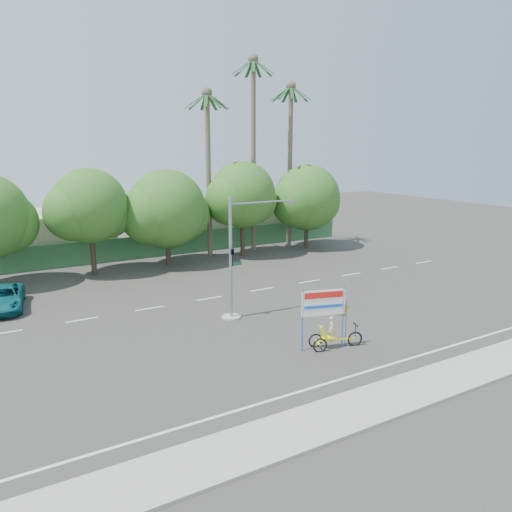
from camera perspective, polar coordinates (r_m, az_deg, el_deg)
ground at (r=27.03m, az=5.93°, el=-8.59°), size 120.00×120.00×0.00m
sidewalk_near at (r=21.97m, az=17.96°, el=-14.22°), size 50.00×2.40×0.12m
fence at (r=45.19m, az=-10.38°, el=1.26°), size 38.00×0.08×2.00m
building_left at (r=47.11m, az=-23.86°, el=2.08°), size 12.00×8.00×4.00m
building_right at (r=52.25m, az=-3.89°, el=3.86°), size 14.00×8.00×3.60m
tree_left at (r=39.31m, az=-18.53°, el=5.13°), size 6.66×5.60×8.07m
tree_center at (r=41.03m, az=-10.26°, el=5.04°), size 7.62×6.40×7.85m
tree_right at (r=43.83m, az=-1.63°, el=6.72°), size 6.90×5.80×8.36m
tree_far_right at (r=47.65m, az=5.81°, el=6.42°), size 7.38×6.20×7.94m
palm_tall at (r=45.92m, az=-0.30°, el=13.53°), size 3.73×3.79×17.45m
palm_mid at (r=48.05m, az=3.92°, el=12.19°), size 3.73×3.79×15.45m
palm_short at (r=43.83m, az=-5.49°, el=11.42°), size 3.73×3.79×14.45m
traffic_signal at (r=28.23m, az=-2.34°, el=-1.38°), size 4.72×1.10×7.00m
trike_billboard at (r=24.62m, az=8.30°, el=-7.68°), size 3.08×1.28×3.14m
pickup_truck at (r=33.81m, az=-26.99°, el=-4.32°), size 3.01×5.28×1.39m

